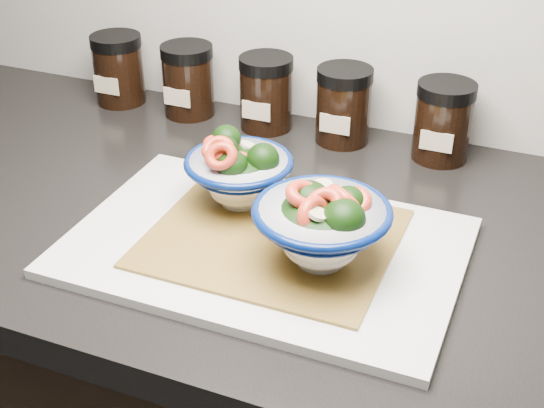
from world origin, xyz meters
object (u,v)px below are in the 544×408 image
at_px(cutting_board, 265,247).
at_px(spice_jar_c, 266,93).
at_px(spice_jar_a, 118,69).
at_px(bowl_right, 323,225).
at_px(spice_jar_d, 343,105).
at_px(bowl_left, 238,172).
at_px(spice_jar_b, 188,80).
at_px(spice_jar_e, 443,121).

xyz_separation_m(cutting_board, spice_jar_c, (-0.13, 0.31, 0.05)).
bearing_deg(cutting_board, spice_jar_a, 141.19).
bearing_deg(spice_jar_c, spice_jar_a, 180.00).
xyz_separation_m(spice_jar_a, spice_jar_c, (0.26, 0.00, 0.00)).
distance_m(bowl_right, spice_jar_d, 0.34).
distance_m(cutting_board, bowl_right, 0.10).
bearing_deg(bowl_left, spice_jar_b, 128.89).
xyz_separation_m(spice_jar_b, spice_jar_c, (0.13, 0.00, 0.00)).
xyz_separation_m(bowl_left, spice_jar_e, (0.20, 0.25, -0.00)).
bearing_deg(spice_jar_d, spice_jar_e, 0.00).
relative_size(cutting_board, bowl_left, 3.33).
relative_size(bowl_left, spice_jar_e, 1.20).
height_order(bowl_left, spice_jar_c, bowl_left).
relative_size(spice_jar_d, spice_jar_e, 1.00).
bearing_deg(bowl_right, spice_jar_c, 121.82).
distance_m(spice_jar_b, spice_jar_d, 0.26).
bearing_deg(spice_jar_c, spice_jar_d, 0.00).
xyz_separation_m(bowl_right, spice_jar_b, (-0.34, 0.33, -0.01)).
bearing_deg(spice_jar_a, cutting_board, -38.81).
relative_size(spice_jar_a, spice_jar_b, 1.00).
xyz_separation_m(cutting_board, bowl_left, (-0.06, 0.07, 0.05)).
distance_m(bowl_left, spice_jar_c, 0.26).
relative_size(cutting_board, bowl_right, 2.94).
bearing_deg(bowl_left, spice_jar_e, 50.87).
bearing_deg(spice_jar_b, spice_jar_e, 0.00).
xyz_separation_m(spice_jar_a, spice_jar_b, (0.13, 0.00, 0.00)).
bearing_deg(spice_jar_b, spice_jar_c, 0.00).
bearing_deg(spice_jar_e, bowl_left, -129.13).
xyz_separation_m(cutting_board, spice_jar_e, (0.14, 0.31, 0.05)).
distance_m(spice_jar_a, spice_jar_d, 0.38).
xyz_separation_m(bowl_right, spice_jar_d, (-0.08, 0.33, -0.01)).
relative_size(cutting_board, spice_jar_d, 3.98).
distance_m(bowl_right, spice_jar_a, 0.57).
bearing_deg(spice_jar_c, bowl_right, -58.18).
distance_m(bowl_left, spice_jar_a, 0.41).
distance_m(bowl_left, spice_jar_e, 0.32).
distance_m(spice_jar_d, spice_jar_e, 0.15).
height_order(cutting_board, spice_jar_d, spice_jar_d).
distance_m(bowl_right, spice_jar_c, 0.39).
bearing_deg(bowl_left, bowl_right, -30.46).
bearing_deg(spice_jar_d, spice_jar_a, 180.00).
bearing_deg(bowl_left, spice_jar_c, 105.10).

